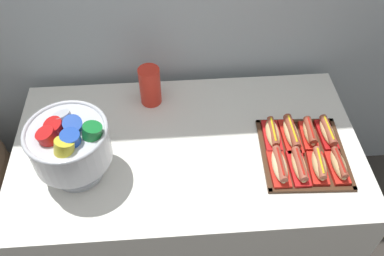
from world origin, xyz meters
The scene contains 13 objects.
ground_plane centered at (0.00, 0.00, 0.00)m, with size 10.00×10.00×0.00m, color #38332D.
buffet_table centered at (0.00, 0.00, 0.40)m, with size 1.41×0.80×0.76m.
serving_tray centered at (0.46, -0.08, 0.76)m, with size 0.35×0.37×0.01m.
hot_dog_0 centered at (0.34, -0.16, 0.79)m, with size 0.07×0.17×0.06m.
hot_dog_1 centered at (0.42, -0.16, 0.79)m, with size 0.06×0.17×0.06m.
hot_dog_2 centered at (0.49, -0.16, 0.79)m, with size 0.08×0.16×0.06m.
hot_dog_3 centered at (0.57, -0.17, 0.79)m, with size 0.06×0.15×0.06m.
hot_dog_4 centered at (0.35, 0.01, 0.79)m, with size 0.07×0.17×0.06m.
hot_dog_5 centered at (0.42, 0.00, 0.80)m, with size 0.07×0.18×0.06m.
hot_dog_6 centered at (0.50, 0.00, 0.80)m, with size 0.07×0.15×0.06m.
hot_dog_7 centered at (0.57, 0.00, 0.79)m, with size 0.06×0.16×0.06m.
punch_bowl centered at (-0.42, -0.11, 0.94)m, with size 0.29×0.29×0.29m.
cup_stack centered at (-0.14, 0.27, 0.85)m, with size 0.09×0.09×0.18m.
Camera 1 is at (-0.06, -1.06, 2.05)m, focal length 38.39 mm.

